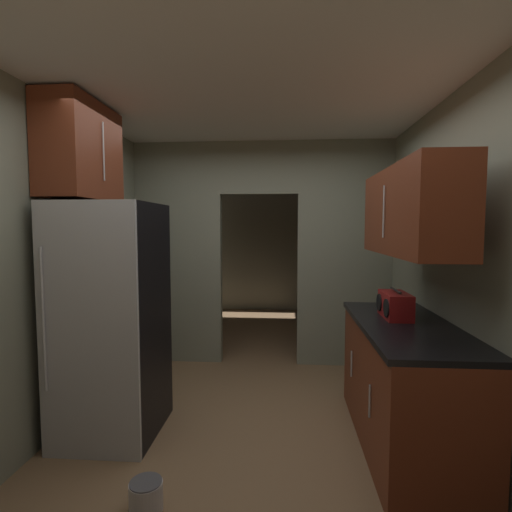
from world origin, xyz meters
TOP-DOWN VIEW (x-y plane):
  - ground at (0.00, 0.00)m, footprint 20.00×20.00m
  - kitchen_overhead_slab at (0.00, 0.54)m, footprint 3.41×7.59m
  - kitchen_partition at (0.01, 1.79)m, footprint 3.01×0.12m
  - adjoining_room_shell at (0.00, 3.82)m, footprint 3.01×3.09m
  - kitchen_flank_left at (-1.56, -0.35)m, footprint 0.10×4.29m
  - kitchen_flank_right at (1.56, -0.35)m, footprint 0.10×4.29m
  - refrigerator at (-1.07, 0.10)m, footprint 0.71×0.80m
  - lower_cabinet_run at (1.17, 0.08)m, footprint 0.67×1.60m
  - upper_cabinet_counterside at (1.17, 0.08)m, footprint 0.36×1.44m
  - upper_cabinet_fridgeside at (-1.33, 0.20)m, footprint 0.36×0.79m
  - boombox at (1.14, 0.27)m, footprint 0.20×0.37m
  - book_stack at (1.17, 0.61)m, footprint 0.14×0.18m
  - paint_can at (-0.51, -0.73)m, footprint 0.19×0.19m

SIDE VIEW (x-z plane):
  - ground at x=0.00m, z-range 0.00..0.00m
  - paint_can at x=-0.51m, z-range 0.00..0.17m
  - lower_cabinet_run at x=1.17m, z-range 0.00..0.92m
  - refrigerator at x=-1.07m, z-range 0.00..1.81m
  - book_stack at x=1.17m, z-range 0.92..1.03m
  - boombox at x=1.14m, z-range 0.91..1.13m
  - adjoining_room_shell at x=0.00m, z-range 0.00..2.62m
  - kitchen_flank_left at x=-1.56m, z-range 0.00..2.62m
  - kitchen_flank_right at x=1.56m, z-range 0.00..2.62m
  - kitchen_partition at x=0.01m, z-range 0.09..2.71m
  - upper_cabinet_counterside at x=1.17m, z-range 1.43..2.05m
  - upper_cabinet_fridgeside at x=-1.33m, z-range 1.84..2.60m
  - kitchen_overhead_slab at x=0.00m, z-range 2.62..2.68m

